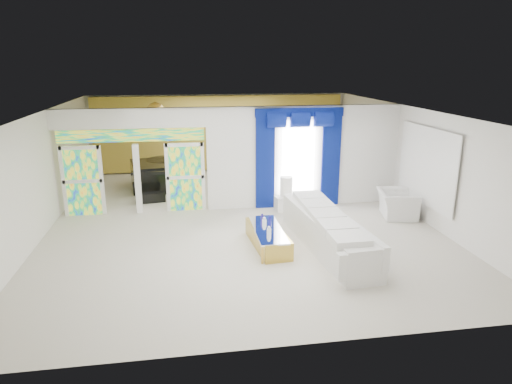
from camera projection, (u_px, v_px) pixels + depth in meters
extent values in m
plane|color=#B7AF9E|center=(239.00, 218.00, 12.71)|extent=(12.00, 12.00, 0.00)
cube|color=white|center=(306.00, 156.00, 13.56)|extent=(5.70, 0.18, 3.00)
cube|color=white|center=(130.00, 118.00, 12.47)|extent=(4.30, 0.18, 0.55)
cube|color=#994C3F|center=(83.00, 181.00, 12.73)|extent=(0.95, 0.04, 2.00)
cube|color=#994C3F|center=(185.00, 177.00, 13.16)|extent=(0.95, 0.04, 2.00)
cube|color=#994C3F|center=(132.00, 135.00, 12.60)|extent=(4.00, 0.05, 0.35)
cube|color=white|center=(298.00, 159.00, 13.44)|extent=(1.00, 0.02, 2.30)
cube|color=#030647|center=(265.00, 162.00, 13.28)|extent=(0.55, 0.10, 2.80)
cube|color=#030647|center=(331.00, 160.00, 13.58)|extent=(0.55, 0.10, 2.80)
cube|color=#030647|center=(300.00, 112.00, 13.03)|extent=(2.60, 0.12, 0.25)
cube|color=white|center=(427.00, 166.00, 12.07)|extent=(0.04, 2.70, 1.90)
cube|color=#AEA229|center=(220.00, 133.00, 17.89)|extent=(9.70, 0.12, 2.90)
cube|color=silver|center=(327.00, 233.00, 10.60)|extent=(1.22, 4.11, 0.77)
cube|color=#B59638|center=(268.00, 238.00, 10.73)|extent=(0.81, 1.98, 0.43)
cube|color=silver|center=(296.00, 202.00, 13.46)|extent=(1.28, 0.54, 0.42)
cylinder|color=white|center=(286.00, 187.00, 13.27)|extent=(0.36, 0.36, 0.58)
imported|color=silver|center=(397.00, 204.00, 12.76)|extent=(1.22, 1.33, 0.74)
cube|color=black|center=(153.00, 176.00, 15.59)|extent=(1.64, 1.99, 0.90)
cube|color=black|center=(151.00, 197.00, 14.15)|extent=(0.93, 0.49, 0.30)
cube|color=#A47652|center=(80.00, 186.00, 14.38)|extent=(0.61, 0.56, 0.87)
sphere|color=gold|center=(155.00, 111.00, 14.85)|extent=(0.60, 0.60, 0.60)
cylinder|color=navy|center=(262.00, 219.00, 11.15)|extent=(0.08, 0.08, 0.16)
cylinder|color=white|center=(264.00, 222.00, 11.00)|extent=(0.11, 0.11, 0.11)
cylinder|color=white|center=(269.00, 232.00, 10.33)|extent=(0.10, 0.10, 0.14)
cylinder|color=#151690|center=(270.00, 223.00, 10.70)|extent=(0.08, 0.08, 0.27)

